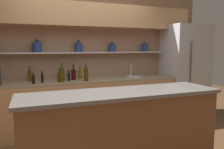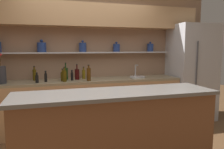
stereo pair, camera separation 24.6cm
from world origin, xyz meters
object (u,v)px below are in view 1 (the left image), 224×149
(bottle_sauce_3, at_px, (42,78))
(bottle_oil_8, at_px, (80,74))
(bottle_wine_1, at_px, (62,74))
(sink_fixture, at_px, (133,76))
(bottle_spirit_6, at_px, (86,74))
(bottle_wine_0, at_px, (74,74))
(bottle_oil_5, at_px, (59,77))
(refrigerator, at_px, (185,72))
(bottle_sauce_7, at_px, (33,79))
(bottle_oil_4, at_px, (62,76))
(bottle_oil_9, at_px, (30,75))
(bottle_sauce_2, at_px, (69,76))

(bottle_sauce_3, xyz_separation_m, bottle_oil_8, (0.68, 0.20, 0.01))
(bottle_wine_1, xyz_separation_m, bottle_sauce_3, (-0.35, -0.18, -0.03))
(sink_fixture, xyz_separation_m, bottle_spirit_6, (-1.00, -0.17, 0.10))
(bottle_wine_0, relative_size, bottle_wine_1, 0.91)
(bottle_wine_0, distance_m, bottle_oil_5, 0.29)
(bottle_spirit_6, bearing_deg, refrigerator, 3.09)
(bottle_sauce_3, relative_size, bottle_sauce_7, 1.09)
(bottle_sauce_7, distance_m, bottle_oil_8, 0.87)
(refrigerator, bearing_deg, bottle_sauce_7, -178.14)
(bottle_oil_4, bearing_deg, sink_fixture, 6.25)
(bottle_wine_0, relative_size, bottle_spirit_6, 0.99)
(bottle_sauce_3, relative_size, bottle_oil_9, 0.74)
(refrigerator, xyz_separation_m, bottle_wine_0, (-2.38, 0.11, 0.03))
(bottle_sauce_2, relative_size, bottle_oil_4, 0.73)
(bottle_wine_1, relative_size, bottle_sauce_3, 1.63)
(bottle_sauce_3, bearing_deg, bottle_oil_8, 16.27)
(bottle_sauce_2, bearing_deg, bottle_wine_1, 124.63)
(bottle_wine_0, xyz_separation_m, bottle_oil_5, (-0.27, -0.11, -0.02))
(sink_fixture, distance_m, bottle_oil_4, 1.43)
(bottle_sauce_3, height_order, bottle_sauce_7, bottle_sauce_3)
(refrigerator, xyz_separation_m, bottle_oil_9, (-3.13, 0.20, 0.04))
(bottle_wine_1, bearing_deg, bottle_oil_9, 173.47)
(sink_fixture, height_order, bottle_wine_0, bottle_wine_0)
(bottle_spirit_6, height_order, bottle_oil_9, bottle_spirit_6)
(bottle_oil_9, bearing_deg, bottle_spirit_6, -19.34)
(bottle_oil_5, bearing_deg, bottle_sauce_3, -173.62)
(bottle_oil_8, relative_size, bottle_oil_9, 0.88)
(bottle_spirit_6, relative_size, bottle_oil_8, 1.25)
(bottle_sauce_3, xyz_separation_m, bottle_spirit_6, (0.73, -0.09, 0.04))
(bottle_wine_1, height_order, bottle_oil_5, bottle_wine_1)
(bottle_sauce_7, bearing_deg, bottle_wine_1, 26.23)
(bottle_oil_4, distance_m, bottle_oil_9, 0.59)
(bottle_wine_0, bearing_deg, sink_fixture, -2.85)
(refrigerator, distance_m, bottle_wine_1, 2.59)
(bottle_oil_4, bearing_deg, bottle_sauce_3, 166.73)
(refrigerator, relative_size, bottle_wine_1, 6.33)
(refrigerator, bearing_deg, bottle_oil_8, 175.76)
(bottle_oil_8, bearing_deg, bottle_spirit_6, -81.18)
(refrigerator, distance_m, bottle_sauce_2, 2.48)
(bottle_oil_5, bearing_deg, bottle_sauce_2, 0.95)
(bottle_sauce_2, relative_size, bottle_oil_8, 0.83)
(bottle_sauce_2, relative_size, bottle_oil_9, 0.73)
(bottle_oil_8, bearing_deg, bottle_oil_5, -157.22)
(refrigerator, height_order, bottle_sauce_2, refrigerator)
(bottle_wine_0, relative_size, bottle_oil_4, 1.09)
(bottle_sauce_3, bearing_deg, bottle_sauce_7, -154.48)
(bottle_sauce_3, bearing_deg, bottle_wine_0, 14.23)
(bottle_wine_0, bearing_deg, bottle_wine_1, 170.07)
(bottle_oil_5, bearing_deg, refrigerator, 0.02)
(refrigerator, distance_m, bottle_oil_4, 2.62)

